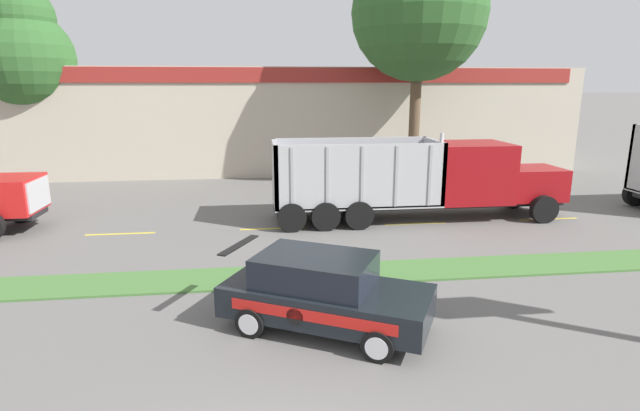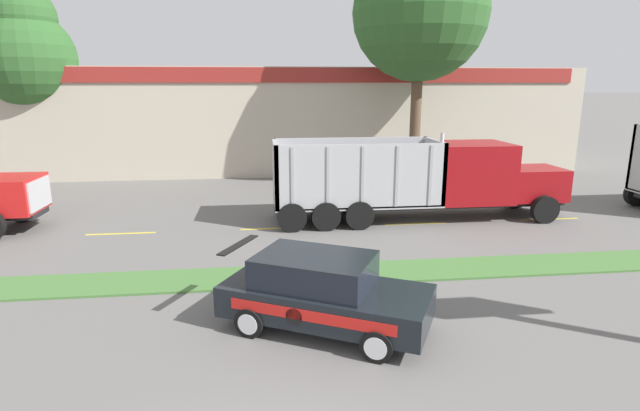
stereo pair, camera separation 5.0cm
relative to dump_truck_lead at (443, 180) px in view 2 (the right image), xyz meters
name	(u,v)px [view 2 (the right image)]	position (x,y,z in m)	size (l,w,h in m)	color
grass_verge	(260,277)	(-7.15, -5.52, -1.49)	(120.00, 1.60, 0.06)	#477538
centre_line_3	(121,234)	(-12.04, -0.72, -1.52)	(2.40, 0.14, 0.01)	yellow
centre_line_4	(273,228)	(-6.64, -0.72, -1.52)	(2.40, 0.14, 0.01)	yellow
centre_line_5	(416,224)	(-1.24, -0.72, -1.52)	(2.40, 0.14, 0.01)	yellow
centre_line_6	(549,219)	(4.16, -0.72, -1.52)	(2.40, 0.14, 0.01)	yellow
dump_truck_lead	(443,180)	(0.00, 0.00, 0.00)	(11.43, 2.68, 3.43)	black
rally_car	(322,292)	(-5.81, -8.56, -0.67)	(4.77, 3.72, 1.67)	black
store_building_backdrop	(251,117)	(-7.59, 15.62, 1.53)	(39.24, 12.10, 6.10)	#BCB29E
tree_behind_left	(25,50)	(-19.16, 10.58, 5.40)	(5.07, 5.07, 10.25)	brown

